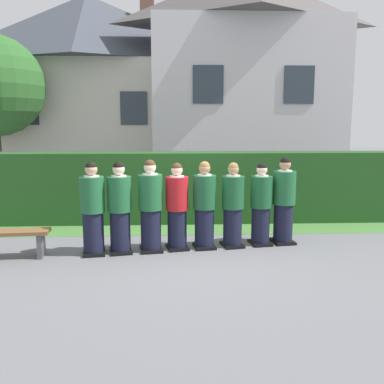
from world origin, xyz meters
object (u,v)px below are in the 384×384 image
at_px(student_front_row_4, 204,207).
at_px(student_front_row_6, 261,206).
at_px(student_front_row_1, 120,210).
at_px(wooden_bench, 7,238).
at_px(student_front_row_0, 93,211).
at_px(student_front_row_7, 284,203).
at_px(student_in_red_blazer, 177,208).
at_px(student_front_row_5, 233,207).
at_px(student_front_row_2, 151,208).

height_order(student_front_row_4, student_front_row_6, student_front_row_4).
height_order(student_front_row_1, wooden_bench, student_front_row_1).
xyz_separation_m(student_front_row_0, student_front_row_1, (0.46, 0.08, -0.01)).
bearing_deg(student_front_row_7, student_in_red_blazer, -171.67).
relative_size(student_front_row_1, student_in_red_blazer, 1.03).
height_order(student_front_row_1, student_front_row_6, student_front_row_1).
bearing_deg(student_in_red_blazer, student_front_row_6, 7.79).
relative_size(student_front_row_0, student_front_row_5, 1.04).
distance_m(student_front_row_0, student_front_row_7, 3.55).
distance_m(student_front_row_1, student_in_red_blazer, 1.03).
bearing_deg(student_front_row_4, student_in_red_blazer, -174.48).
bearing_deg(student_front_row_0, student_in_red_blazer, 9.63).
xyz_separation_m(student_in_red_blazer, student_front_row_4, (0.50, 0.05, 0.01)).
bearing_deg(student_front_row_6, student_front_row_2, -171.26).
distance_m(student_front_row_0, student_in_red_blazer, 1.49).
bearing_deg(wooden_bench, student_front_row_5, 7.72).
relative_size(student_front_row_0, wooden_bench, 1.15).
relative_size(student_front_row_0, student_front_row_2, 0.99).
xyz_separation_m(student_front_row_7, wooden_bench, (-4.93, -0.72, -0.44)).
bearing_deg(student_in_red_blazer, student_front_row_4, 5.52).
distance_m(student_in_red_blazer, student_front_row_6, 1.59).
distance_m(student_front_row_1, student_front_row_7, 3.08).
distance_m(student_front_row_1, student_front_row_6, 2.62).
bearing_deg(student_in_red_blazer, student_front_row_2, -168.11).
xyz_separation_m(student_front_row_6, student_front_row_7, (0.45, 0.08, 0.05)).
bearing_deg(student_front_row_7, student_front_row_0, -171.12).
distance_m(student_front_row_4, student_front_row_7, 1.55).
distance_m(student_front_row_6, student_front_row_7, 0.46).
distance_m(student_front_row_0, wooden_bench, 1.50).
bearing_deg(student_front_row_6, student_in_red_blazer, -172.21).
bearing_deg(wooden_bench, student_front_row_2, 7.51).
bearing_deg(student_in_red_blazer, wooden_bench, -171.77).
distance_m(student_front_row_2, student_front_row_6, 2.08).
bearing_deg(student_front_row_0, student_front_row_7, 8.88).
distance_m(student_front_row_0, student_front_row_4, 2.00).
height_order(student_front_row_7, wooden_bench, student_front_row_7).
relative_size(student_front_row_2, wooden_bench, 1.16).
bearing_deg(student_front_row_7, student_front_row_4, -170.75).
height_order(student_in_red_blazer, student_front_row_4, student_front_row_4).
relative_size(student_front_row_4, student_front_row_7, 0.97).
bearing_deg(student_in_red_blazer, student_front_row_5, 6.26).
xyz_separation_m(student_front_row_0, wooden_bench, (-1.43, -0.17, -0.43)).
height_order(student_in_red_blazer, wooden_bench, student_in_red_blazer).
relative_size(student_front_row_4, student_front_row_6, 1.03).
bearing_deg(student_in_red_blazer, student_front_row_7, 8.33).
height_order(student_front_row_0, student_front_row_6, student_front_row_0).
height_order(student_in_red_blazer, student_front_row_7, student_front_row_7).
bearing_deg(wooden_bench, student_in_red_blazer, 8.23).
bearing_deg(student_front_row_6, student_front_row_4, -171.17).
height_order(student_front_row_2, student_in_red_blazer, student_front_row_2).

